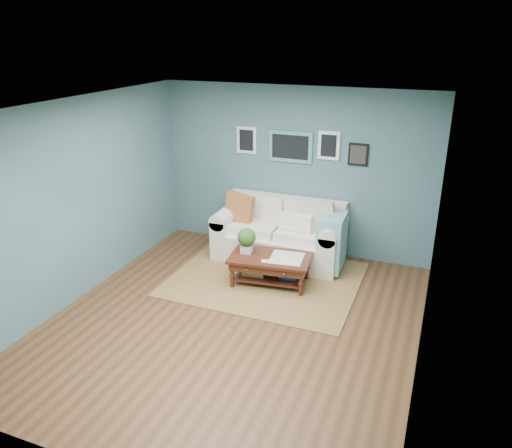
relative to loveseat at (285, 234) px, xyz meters
The scene contains 4 objects.
room_shell 2.18m from the loveseat, 90.35° to the right, with size 5.00×5.02×2.70m.
area_rug 0.90m from the loveseat, 93.02° to the right, with size 2.71×2.17×0.01m, color brown.
loveseat is the anchor object (origin of this frame).
coffee_table 0.88m from the loveseat, 89.91° to the right, with size 1.23×0.81×0.81m.
Camera 1 is at (2.27, -4.99, 3.50)m, focal length 35.00 mm.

